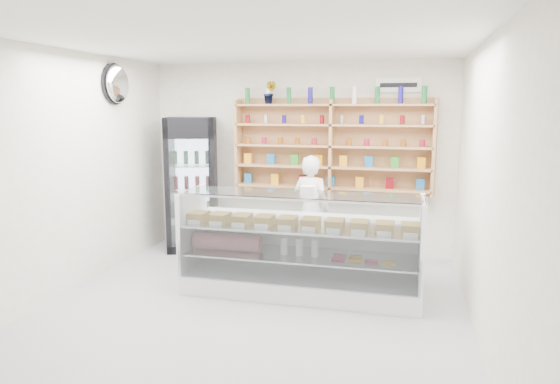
# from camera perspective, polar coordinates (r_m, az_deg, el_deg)

# --- Properties ---
(room) EXTENTS (5.00, 5.00, 5.00)m
(room) POSITION_cam_1_polar(r_m,az_deg,el_deg) (5.06, -3.66, 1.13)
(room) COLOR #9B9B9F
(room) RESTS_ON ground
(display_counter) EXTENTS (2.73, 0.82, 1.19)m
(display_counter) POSITION_cam_1_polar(r_m,az_deg,el_deg) (5.86, 2.34, -8.39)
(display_counter) COLOR white
(display_counter) RESTS_ON floor
(shop_worker) EXTENTS (0.63, 0.51, 1.51)m
(shop_worker) POSITION_cam_1_polar(r_m,az_deg,el_deg) (6.92, 3.56, -1.98)
(shop_worker) COLOR white
(shop_worker) RESTS_ON floor
(drinks_cooler) EXTENTS (0.90, 0.88, 2.00)m
(drinks_cooler) POSITION_cam_1_polar(r_m,az_deg,el_deg) (7.65, -10.00, 0.92)
(drinks_cooler) COLOR black
(drinks_cooler) RESTS_ON floor
(wall_shelving) EXTENTS (2.84, 0.28, 1.33)m
(wall_shelving) POSITION_cam_1_polar(r_m,az_deg,el_deg) (7.20, 5.89, 5.20)
(wall_shelving) COLOR tan
(wall_shelving) RESTS_ON back_wall
(potted_plant) EXTENTS (0.19, 0.16, 0.33)m
(potted_plant) POSITION_cam_1_polar(r_m,az_deg,el_deg) (7.36, -1.19, 11.30)
(potted_plant) COLOR #1E6626
(potted_plant) RESTS_ON wall_shelving
(security_mirror) EXTENTS (0.15, 0.50, 0.50)m
(security_mirror) POSITION_cam_1_polar(r_m,az_deg,el_deg) (7.02, -18.07, 11.66)
(security_mirror) COLOR silver
(security_mirror) RESTS_ON left_wall
(wall_sign) EXTENTS (0.62, 0.03, 0.20)m
(wall_sign) POSITION_cam_1_polar(r_m,az_deg,el_deg) (7.24, 13.38, 11.80)
(wall_sign) COLOR white
(wall_sign) RESTS_ON back_wall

